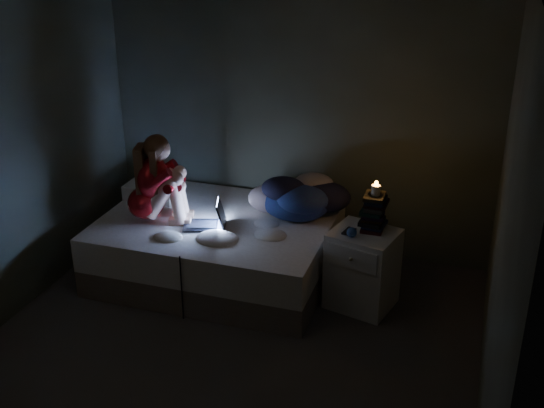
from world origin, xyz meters
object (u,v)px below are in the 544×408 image
at_px(phone, 350,233).
at_px(woman, 144,178).
at_px(laptop, 203,213).
at_px(candle, 376,189).
at_px(bed, 217,247).
at_px(nightstand, 362,269).

bearing_deg(phone, woman, 179.74).
height_order(laptop, phone, laptop).
bearing_deg(candle, phone, -136.97).
xyz_separation_m(bed, laptop, (-0.05, -0.17, 0.39)).
xyz_separation_m(woman, phone, (1.76, 0.02, -0.26)).
bearing_deg(phone, nightstand, 28.79).
xyz_separation_m(woman, nightstand, (1.87, 0.08, -0.60)).
height_order(bed, phone, phone).
xyz_separation_m(bed, phone, (1.20, -0.17, 0.40)).
height_order(bed, laptop, laptop).
bearing_deg(woman, phone, -13.90).
height_order(bed, woman, woman).
bearing_deg(nightstand, candle, 73.12).
bearing_deg(phone, bed, 171.15).
distance_m(bed, woman, 0.88).
height_order(woman, nightstand, woman).
relative_size(laptop, phone, 2.50).
relative_size(nightstand, candle, 8.29).
xyz_separation_m(woman, laptop, (0.52, 0.02, -0.26)).
xyz_separation_m(bed, woman, (-0.56, -0.19, 0.66)).
relative_size(woman, phone, 5.54).
relative_size(laptop, nightstand, 0.53).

